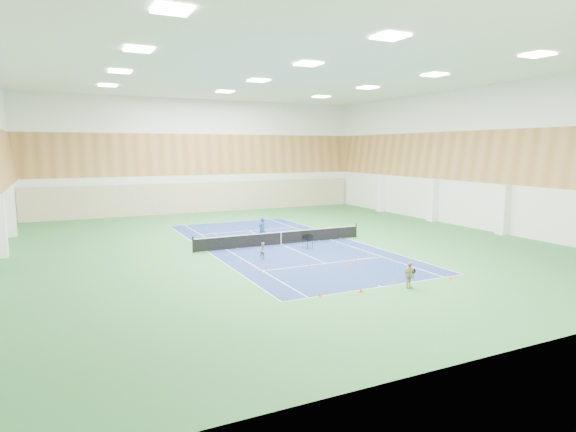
{
  "coord_description": "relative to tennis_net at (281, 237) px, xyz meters",
  "views": [
    {
      "loc": [
        -14.25,
        -30.73,
        6.83
      ],
      "look_at": [
        0.66,
        0.21,
        2.0
      ],
      "focal_mm": 30.0,
      "sensor_mm": 36.0,
      "label": 1
    }
  ],
  "objects": [
    {
      "name": "cone_svc_c",
      "position": [
        1.35,
        -6.96,
        -0.43
      ],
      "size": [
        0.22,
        0.22,
        0.24
      ],
      "primitive_type": "cone",
      "color": "orange",
      "rests_on": "ground"
    },
    {
      "name": "ball_cart",
      "position": [
        1.09,
        -2.01,
        -0.07
      ],
      "size": [
        0.7,
        0.7,
        0.97
      ],
      "primitive_type": null,
      "rotation": [
        0.0,
        0.0,
        0.31
      ],
      "color": "black",
      "rests_on": "ground"
    },
    {
      "name": "cone_base_d",
      "position": [
        4.08,
        -12.36,
        -0.45
      ],
      "size": [
        0.19,
        0.19,
        0.2
      ],
      "primitive_type": "cone",
      "color": "#FF4C0D",
      "rests_on": "ground"
    },
    {
      "name": "child_court",
      "position": [
        -2.93,
        -3.68,
        -0.02
      ],
      "size": [
        0.52,
        0.4,
        1.06
      ],
      "primitive_type": "imported",
      "rotation": [
        0.0,
        0.0,
        -0.0
      ],
      "color": "gray",
      "rests_on": "ground"
    },
    {
      "name": "cone_base_a",
      "position": [
        -3.51,
        -11.86,
        -0.44
      ],
      "size": [
        0.19,
        0.19,
        0.21
      ],
      "primitive_type": "cone",
      "color": "#E75B0C",
      "rests_on": "ground"
    },
    {
      "name": "cone_svc_d",
      "position": [
        3.16,
        -6.21,
        -0.43
      ],
      "size": [
        0.22,
        0.22,
        0.24
      ],
      "primitive_type": "cone",
      "color": "#FF4D0D",
      "rests_on": "ground"
    },
    {
      "name": "cone_base_b",
      "position": [
        -1.42,
        -12.17,
        -0.45
      ],
      "size": [
        0.18,
        0.18,
        0.2
      ],
      "primitive_type": "cone",
      "color": "#DC4F0B",
      "rests_on": "ground"
    },
    {
      "name": "cone_svc_a",
      "position": [
        -3.71,
        -5.94,
        -0.45
      ],
      "size": [
        0.19,
        0.19,
        0.21
      ],
      "primitive_type": "cone",
      "color": "#DF400B",
      "rests_on": "ground"
    },
    {
      "name": "cone_base_c",
      "position": [
        1.07,
        -11.48,
        -0.45
      ],
      "size": [
        0.18,
        0.18,
        0.2
      ],
      "primitive_type": "cone",
      "color": "orange",
      "rests_on": "ground"
    },
    {
      "name": "tennis_net",
      "position": [
        0.0,
        0.0,
        0.0
      ],
      "size": [
        12.8,
        0.1,
        1.1
      ],
      "primitive_type": null,
      "color": "black",
      "rests_on": "ground"
    },
    {
      "name": "room_shell",
      "position": [
        0.0,
        0.0,
        5.45
      ],
      "size": [
        36.0,
        40.0,
        12.0
      ],
      "primitive_type": null,
      "color": "white",
      "rests_on": "ground"
    },
    {
      "name": "coach",
      "position": [
        -0.54,
        2.22,
        0.31
      ],
      "size": [
        0.73,
        0.62,
        1.71
      ],
      "primitive_type": "imported",
      "rotation": [
        0.0,
        0.0,
        3.55
      ],
      "color": "navy",
      "rests_on": "ground"
    },
    {
      "name": "court_surface",
      "position": [
        0.0,
        0.0,
        -0.55
      ],
      "size": [
        10.97,
        23.77,
        0.01
      ],
      "primitive_type": "cube",
      "color": "navy",
      "rests_on": "ground"
    },
    {
      "name": "back_curtain",
      "position": [
        0.0,
        19.75,
        1.05
      ],
      "size": [
        35.4,
        0.16,
        3.2
      ],
      "primitive_type": "cube",
      "color": "#C6B793",
      "rests_on": "ground"
    },
    {
      "name": "child_apron",
      "position": [
        1.08,
        -12.64,
        0.11
      ],
      "size": [
        0.83,
        0.48,
        1.32
      ],
      "primitive_type": "imported",
      "rotation": [
        0.0,
        0.0,
        0.22
      ],
      "color": "tan",
      "rests_on": "ground"
    },
    {
      "name": "ceiling_light_grid",
      "position": [
        0.0,
        0.0,
        11.37
      ],
      "size": [
        21.4,
        25.4,
        0.06
      ],
      "primitive_type": null,
      "color": "white",
      "rests_on": "room_shell"
    },
    {
      "name": "wood_cladding",
      "position": [
        0.0,
        0.0,
        7.45
      ],
      "size": [
        36.0,
        40.0,
        8.0
      ],
      "primitive_type": null,
      "color": "#B07841",
      "rests_on": "room_shell"
    },
    {
      "name": "tennis_balls_scatter",
      "position": [
        0.0,
        0.0,
        -0.5
      ],
      "size": [
        10.57,
        22.77,
        0.07
      ],
      "primitive_type": null,
      "color": "#CBE827",
      "rests_on": "ground"
    },
    {
      "name": "cone_svc_b",
      "position": [
        -1.45,
        -6.99,
        -0.43
      ],
      "size": [
        0.22,
        0.22,
        0.24
      ],
      "primitive_type": "cone",
      "color": "#FF5E0D",
      "rests_on": "ground"
    },
    {
      "name": "ground",
      "position": [
        0.0,
        0.0,
        -0.55
      ],
      "size": [
        40.0,
        40.0,
        0.0
      ],
      "primitive_type": "plane",
      "color": "#2E6C37",
      "rests_on": "ground"
    }
  ]
}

